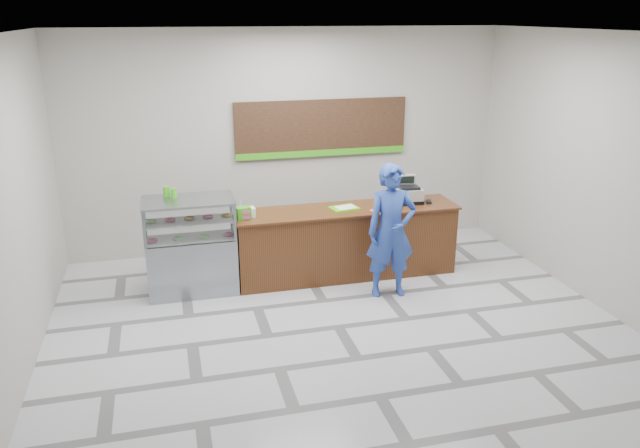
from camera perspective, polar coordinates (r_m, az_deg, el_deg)
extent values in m
plane|color=silver|center=(7.84, 1.71, -9.40)|extent=(7.00, 7.00, 0.00)
plane|color=#B3AEA4|center=(10.02, -2.97, 7.54)|extent=(7.00, 0.00, 7.00)
plane|color=silver|center=(6.91, 2.01, 17.11)|extent=(7.00, 7.00, 0.00)
cube|color=#5B2F17|center=(9.13, 2.38, -1.75)|extent=(3.20, 0.70, 1.00)
cube|color=#5B2F17|center=(8.96, 2.42, 1.34)|extent=(3.26, 0.76, 0.03)
cube|color=gray|center=(8.83, -11.60, -3.58)|extent=(1.20, 0.70, 0.80)
cube|color=white|center=(8.60, -11.88, 0.43)|extent=(1.20, 0.70, 0.50)
cube|color=gray|center=(8.53, -12.00, 2.12)|extent=(1.22, 0.72, 0.03)
cube|color=silver|center=(8.68, -11.78, -1.01)|extent=(1.14, 0.64, 0.02)
cube|color=silver|center=(8.60, -11.89, 0.49)|extent=(1.14, 0.64, 0.02)
torus|color=#D24B80|center=(8.57, -15.09, -1.29)|extent=(0.15, 0.15, 0.05)
torus|color=#9EE489|center=(8.57, -12.87, -1.11)|extent=(0.15, 0.15, 0.05)
torus|color=#9EE489|center=(8.58, -10.65, -0.93)|extent=(0.15, 0.15, 0.05)
torus|color=#D24B80|center=(8.60, -8.44, -0.75)|extent=(0.15, 0.15, 0.05)
torus|color=#9EE489|center=(8.64, -15.23, 0.54)|extent=(0.15, 0.15, 0.05)
torus|color=#D24B80|center=(8.63, -13.57, 0.67)|extent=(0.15, 0.15, 0.05)
torus|color=#B0792C|center=(8.64, -11.92, 0.80)|extent=(0.15, 0.15, 0.05)
torus|color=#D24B80|center=(8.65, -10.27, 0.94)|extent=(0.15, 0.15, 0.05)
torus|color=#B0792C|center=(8.67, -8.63, 1.07)|extent=(0.15, 0.15, 0.05)
cube|color=black|center=(10.06, 0.16, 8.77)|extent=(2.80, 0.05, 0.90)
cube|color=green|center=(10.11, 0.20, 6.51)|extent=(2.80, 0.02, 0.10)
cube|color=black|center=(9.34, 7.90, 2.19)|extent=(0.40, 0.40, 0.06)
cube|color=gray|center=(9.31, 7.94, 2.85)|extent=(0.44, 0.46, 0.16)
cube|color=black|center=(9.21, 8.15, 3.31)|extent=(0.30, 0.22, 0.04)
cube|color=gray|center=(9.38, 7.70, 3.99)|extent=(0.35, 0.13, 0.16)
cube|color=black|center=(9.32, 7.83, 4.03)|extent=(0.26, 0.04, 0.10)
cube|color=black|center=(9.35, 9.92, 2.02)|extent=(0.12, 0.16, 0.04)
cube|color=#5EDC12|center=(8.95, 2.22, 1.47)|extent=(0.43, 0.35, 0.02)
cube|color=white|center=(8.95, 2.36, 1.55)|extent=(0.31, 0.24, 0.00)
cube|color=white|center=(8.63, -6.50, 1.08)|extent=(0.17, 0.17, 0.13)
cylinder|color=silver|center=(8.74, -7.23, 1.24)|extent=(0.08, 0.08, 0.12)
cube|color=green|center=(8.52, -7.04, 0.99)|extent=(0.21, 0.16, 0.17)
cylinder|color=#D24B80|center=(8.89, 5.08, 1.25)|extent=(0.16, 0.16, 0.00)
cylinder|color=green|center=(8.70, -13.86, 2.90)|extent=(0.09, 0.09, 0.14)
cylinder|color=green|center=(8.63, -13.21, 2.78)|extent=(0.08, 0.08, 0.13)
imported|color=#2A47A5|center=(8.42, 6.52, -0.64)|extent=(0.71, 0.50, 1.84)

